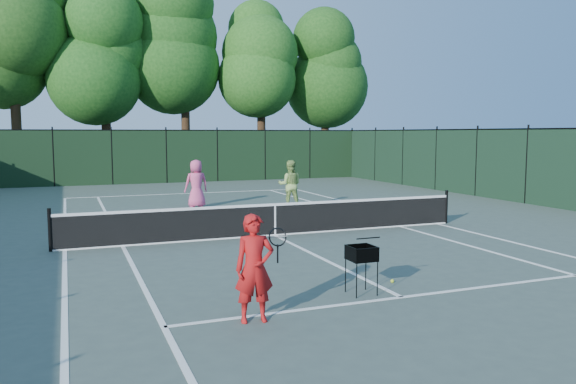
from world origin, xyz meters
name	(u,v)px	position (x,y,z in m)	size (l,w,h in m)	color
ground	(275,236)	(0.00, 0.00, 0.00)	(90.00, 90.00, 0.00)	#425047
sideline_doubles_left	(65,250)	(-5.49, 0.00, 0.00)	(0.10, 23.77, 0.01)	white
sideline_doubles_right	(438,224)	(5.49, 0.00, 0.00)	(0.10, 23.77, 0.01)	white
sideline_singles_left	(123,246)	(-4.12, 0.00, 0.00)	(0.10, 23.77, 0.01)	white
sideline_singles_right	(400,226)	(4.12, 0.00, 0.00)	(0.10, 23.77, 0.01)	white
baseline_far	(189,193)	(0.00, 11.88, 0.00)	(10.97, 0.10, 0.01)	white
service_line_near	(402,297)	(0.00, -6.40, 0.00)	(8.23, 0.10, 0.01)	white
service_line_far	(218,207)	(0.00, 6.40, 0.00)	(8.23, 0.10, 0.01)	white
center_service_line	(275,235)	(0.00, 0.00, 0.00)	(0.10, 12.80, 0.01)	white
tennis_net	(275,219)	(0.00, 0.00, 0.48)	(11.69, 0.09, 1.06)	black
fence_far	(166,157)	(0.00, 18.00, 1.50)	(24.00, 0.05, 3.00)	black
tree_1	(12,31)	(-8.00, 22.00, 8.69)	(6.80, 6.80, 13.98)	black
tree_2	(104,52)	(-3.00, 21.80, 7.73)	(6.00, 6.00, 12.40)	black
tree_3	(184,37)	(2.00, 22.30, 9.01)	(7.00, 7.00, 14.45)	black
tree_4	(261,54)	(7.00, 21.60, 8.14)	(6.20, 6.20, 12.97)	black
tree_5	(325,64)	(12.00, 22.10, 7.71)	(5.80, 5.80, 12.23)	black
coach	(255,268)	(-2.78, -6.65, 0.83)	(0.96, 0.58, 1.65)	#B31415
player_pink	(196,184)	(-0.74, 6.73, 0.92)	(0.95, 0.66, 1.85)	#DA4D82
player_green	(290,185)	(2.46, 5.01, 0.92)	(1.09, 0.98, 1.84)	#8CAF57
ball_hopper	(362,254)	(-0.55, -5.95, 0.73)	(0.47, 0.47, 0.87)	black
loose_ball_midcourt	(392,281)	(0.36, -5.51, 0.03)	(0.07, 0.07, 0.07)	#B4D52B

